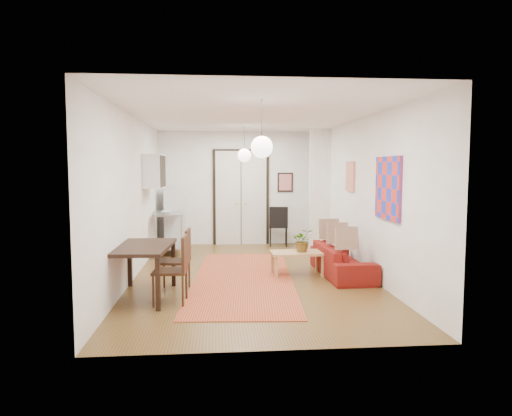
{
  "coord_description": "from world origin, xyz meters",
  "views": [
    {
      "loc": [
        -0.61,
        -8.23,
        1.96
      ],
      "look_at": [
        0.08,
        -0.09,
        1.25
      ],
      "focal_mm": 32.0,
      "sensor_mm": 36.0,
      "label": 1
    }
  ],
  "objects": [
    {
      "name": "dining_chair_near",
      "position": [
        -1.3,
        -0.85,
        0.57
      ],
      "size": [
        0.5,
        0.69,
        0.99
      ],
      "rotation": [
        0.0,
        0.0,
        -1.64
      ],
      "color": "#361D11",
      "rests_on": "floor"
    },
    {
      "name": "wall_right",
      "position": [
        2.1,
        0.0,
        1.45
      ],
      "size": [
        0.02,
        7.0,
        2.9
      ],
      "primitive_type": "cube",
      "color": "white",
      "rests_on": "floor"
    },
    {
      "name": "black_side_chair",
      "position": [
        0.93,
        3.25,
        0.59
      ],
      "size": [
        0.51,
        0.51,
        1.01
      ],
      "rotation": [
        0.0,
        0.0,
        3.04
      ],
      "color": "black",
      "rests_on": "floor"
    },
    {
      "name": "painting_abstract",
      "position": [
        2.08,
        0.8,
        1.8
      ],
      "size": [
        0.05,
        0.5,
        0.6
      ],
      "primitive_type": "cube",
      "color": "beige",
      "rests_on": "wall_right"
    },
    {
      "name": "potted_plant",
      "position": [
        0.95,
        -0.03,
        0.64
      ],
      "size": [
        0.34,
        0.39,
        0.42
      ],
      "primitive_type": "imported",
      "rotation": [
        0.0,
        0.0,
        0.03
      ],
      "color": "#325B29",
      "rests_on": "coffee_table"
    },
    {
      "name": "stub_partition",
      "position": [
        1.85,
        2.55,
        1.45
      ],
      "size": [
        0.5,
        0.1,
        2.9
      ],
      "primitive_type": "cube",
      "color": "white",
      "rests_on": "floor"
    },
    {
      "name": "sofa",
      "position": [
        1.67,
        -0.14,
        0.28
      ],
      "size": [
        0.79,
        1.93,
        0.56
      ],
      "primitive_type": "imported",
      "rotation": [
        0.0,
        0.0,
        1.59
      ],
      "color": "maroon",
      "rests_on": "floor"
    },
    {
      "name": "pendant_front",
      "position": [
        0.0,
        -2.0,
        2.25
      ],
      "size": [
        0.3,
        0.3,
        0.8
      ],
      "color": "white",
      "rests_on": "ceiling"
    },
    {
      "name": "soap_bottle",
      "position": [
        -1.75,
        2.58,
        1.05
      ],
      "size": [
        0.1,
        0.1,
        0.2
      ],
      "primitive_type": "imported",
      "rotation": [
        0.0,
        0.0,
        0.16
      ],
      "color": "#5492B6",
      "rests_on": "kitchen_counter"
    },
    {
      "name": "wall_back",
      "position": [
        0.0,
        3.5,
        1.45
      ],
      "size": [
        4.2,
        0.02,
        2.9
      ],
      "primitive_type": "cube",
      "color": "white",
      "rests_on": "floor"
    },
    {
      "name": "painting_popart",
      "position": [
        2.08,
        -1.25,
        1.65
      ],
      "size": [
        0.05,
        1.0,
        1.0
      ],
      "primitive_type": "cube",
      "color": "red",
      "rests_on": "wall_right"
    },
    {
      "name": "double_doors",
      "position": [
        0.0,
        3.46,
        1.2
      ],
      "size": [
        1.44,
        0.06,
        2.5
      ],
      "primitive_type": "cube",
      "color": "silver",
      "rests_on": "wall_back"
    },
    {
      "name": "ceiling",
      "position": [
        0.0,
        0.0,
        2.9
      ],
      "size": [
        4.2,
        7.0,
        0.02
      ],
      "primitive_type": "cube",
      "color": "white",
      "rests_on": "wall_back"
    },
    {
      "name": "kitchen_counter",
      "position": [
        -1.75,
        2.33,
        0.62
      ],
      "size": [
        0.79,
        1.32,
        0.95
      ],
      "rotation": [
        0.0,
        0.0,
        0.14
      ],
      "color": "#AAADAF",
      "rests_on": "floor"
    },
    {
      "name": "coffee_table",
      "position": [
        0.85,
        -0.03,
        0.37
      ],
      "size": [
        0.98,
        0.56,
        0.43
      ],
      "rotation": [
        0.0,
        0.0,
        0.03
      ],
      "color": "tan",
      "rests_on": "floor"
    },
    {
      "name": "wall_front",
      "position": [
        0.0,
        -3.5,
        1.45
      ],
      "size": [
        4.2,
        0.02,
        2.9
      ],
      "primitive_type": "cube",
      "color": "white",
      "rests_on": "floor"
    },
    {
      "name": "dining_chair_far",
      "position": [
        -1.3,
        -1.55,
        0.57
      ],
      "size": [
        0.5,
        0.69,
        0.99
      ],
      "rotation": [
        0.0,
        0.0,
        -1.64
      ],
      "color": "#361D11",
      "rests_on": "floor"
    },
    {
      "name": "dining_table",
      "position": [
        -1.75,
        -1.3,
        0.71
      ],
      "size": [
        0.92,
        1.5,
        0.8
      ],
      "rotation": [
        0.0,
        0.0,
        -0.07
      ],
      "color": "black",
      "rests_on": "floor"
    },
    {
      "name": "print_left",
      "position": [
        -2.07,
        2.0,
        1.95
      ],
      "size": [
        0.03,
        0.44,
        0.54
      ],
      "primitive_type": "cube",
      "color": "#965F3E",
      "rests_on": "wall_left"
    },
    {
      "name": "floor",
      "position": [
        0.0,
        0.0,
        0.0
      ],
      "size": [
        7.0,
        7.0,
        0.0
      ],
      "primitive_type": "plane",
      "color": "brown",
      "rests_on": "ground"
    },
    {
      "name": "poster_back",
      "position": [
        1.15,
        3.47,
        1.6
      ],
      "size": [
        0.4,
        0.03,
        0.5
      ],
      "primitive_type": "cube",
      "color": "red",
      "rests_on": "wall_back"
    },
    {
      "name": "wall_left",
      "position": [
        -2.1,
        0.0,
        1.45
      ],
      "size": [
        0.02,
        7.0,
        2.9
      ],
      "primitive_type": "cube",
      "color": "white",
      "rests_on": "floor"
    },
    {
      "name": "kilim_rug",
      "position": [
        -0.16,
        -0.27,
        0.01
      ],
      "size": [
        2.05,
        4.7,
        0.01
      ],
      "primitive_type": "cube",
      "rotation": [
        0.0,
        0.0,
        -0.07
      ],
      "color": "#B6512D",
      "rests_on": "floor"
    },
    {
      "name": "wall_cabinet",
      "position": [
        -1.92,
        1.5,
        1.9
      ],
      "size": [
        0.35,
        1.0,
        0.7
      ],
      "primitive_type": "cube",
      "color": "white",
      "rests_on": "wall_left"
    },
    {
      "name": "fridge",
      "position": [
        -1.68,
        3.15,
        0.73
      ],
      "size": [
        0.58,
        0.58,
        1.46
      ],
      "primitive_type": "cube",
      "rotation": [
        0.0,
        0.0,
        0.14
      ],
      "color": "silver",
      "rests_on": "floor"
    },
    {
      "name": "bowl",
      "position": [
        -1.75,
        2.03,
        0.98
      ],
      "size": [
        0.26,
        0.26,
        0.05
      ],
      "primitive_type": "imported",
      "rotation": [
        0.0,
        0.0,
        0.16
      ],
      "color": "silver",
      "rests_on": "kitchen_counter"
    },
    {
      "name": "pendant_back",
      "position": [
        0.0,
        2.0,
        2.25
      ],
      "size": [
        0.3,
        0.3,
        0.8
      ],
      "color": "white",
      "rests_on": "ceiling"
    }
  ]
}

